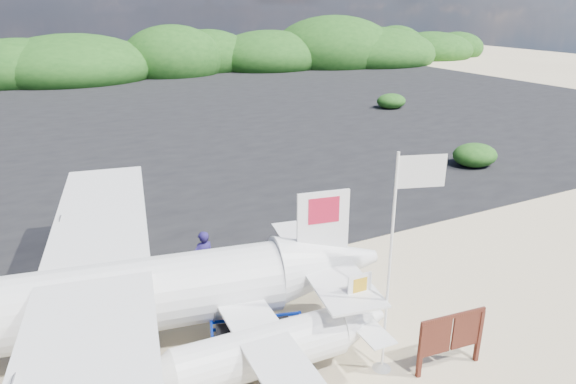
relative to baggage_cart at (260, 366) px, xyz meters
name	(u,v)px	position (x,y,z in m)	size (l,w,h in m)	color
ground	(311,358)	(1.28, -0.31, 0.00)	(160.00, 160.00, 0.00)	beige
asphalt_apron	(111,123)	(1.28, 29.69, 0.00)	(90.00, 50.00, 0.04)	#B2B2B2
vegetation_band	(74,80)	(1.28, 54.69, 0.00)	(124.00, 8.00, 4.40)	#B2B2B2
baggage_cart	(260,366)	(0.00, 0.00, 0.00)	(2.52, 1.44, 1.26)	#0C2DB5
flagpole	(382,368)	(2.64, -1.45, 0.00)	(1.11, 0.46, 5.55)	white
signboard	(447,368)	(4.08, -2.19, 0.00)	(1.93, 0.18, 1.59)	#522217
crew_a	(204,259)	(0.05, 4.34, 0.94)	(0.68, 0.45, 1.87)	#1C154F
crew_b	(308,230)	(4.03, 4.75, 0.94)	(0.91, 0.71, 1.87)	#1C154F
crew_c	(244,306)	(0.26, 1.57, 0.75)	(0.88, 0.37, 1.51)	#1C154F
aircraft_large	(263,119)	(11.92, 25.85, 0.00)	(16.47, 16.47, 4.94)	#B2B2B2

